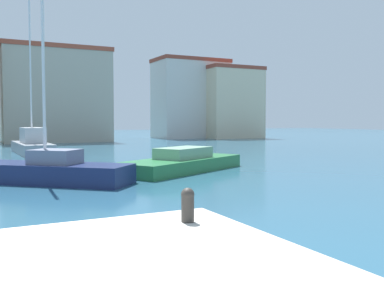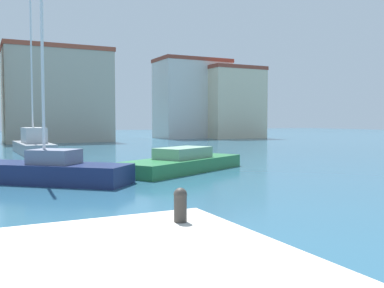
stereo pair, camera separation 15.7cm
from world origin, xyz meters
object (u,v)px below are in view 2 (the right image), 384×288
(motorboat_green_center_channel, at_px, (182,163))
(sailboat_navy_distant_east, at_px, (46,170))
(sailboat_grey_outer_mooring, at_px, (33,144))
(mooring_bollard, at_px, (180,203))

(motorboat_green_center_channel, bearing_deg, sailboat_navy_distant_east, -170.09)
(sailboat_navy_distant_east, relative_size, sailboat_grey_outer_mooring, 0.70)
(motorboat_green_center_channel, distance_m, sailboat_grey_outer_mooring, 16.33)
(mooring_bollard, distance_m, sailboat_navy_distant_east, 12.28)
(motorboat_green_center_channel, xyz_separation_m, sailboat_grey_outer_mooring, (-5.30, 15.44, 0.30))
(sailboat_navy_distant_east, height_order, sailboat_grey_outer_mooring, sailboat_grey_outer_mooring)
(mooring_bollard, height_order, sailboat_grey_outer_mooring, sailboat_grey_outer_mooring)
(mooring_bollard, distance_m, motorboat_green_center_channel, 14.85)
(mooring_bollard, height_order, sailboat_navy_distant_east, sailboat_navy_distant_east)
(sailboat_navy_distant_east, distance_m, sailboat_grey_outer_mooring, 16.66)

